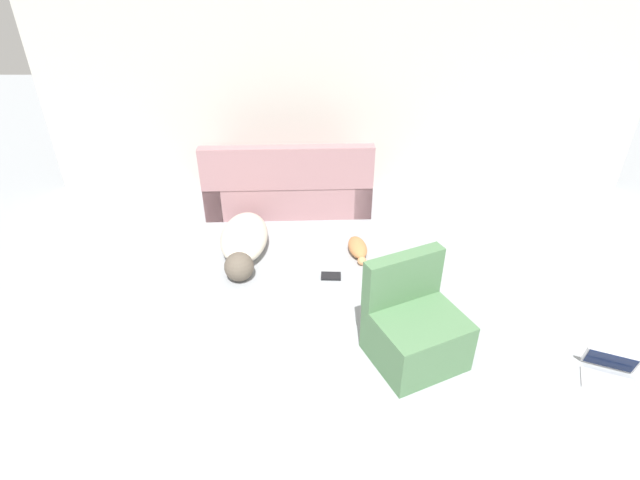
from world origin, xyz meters
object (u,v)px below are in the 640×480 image
book_black (330,276)px  side_chair (413,328)px  laptop_open (608,369)px  dog (242,241)px  cat (357,248)px  couch (287,186)px

book_black → side_chair: bearing=-59.2°
laptop_open → dog: bearing=172.0°
dog → side_chair: size_ratio=1.63×
cat → book_black: bearing=-43.2°
couch → dog: 1.09m
couch → book_black: bearing=106.2°
dog → cat: 1.17m
dog → book_black: bearing=62.0°
laptop_open → book_black: (-2.05, 1.26, -0.06)m
cat → laptop_open: 2.43m
dog → book_black: dog is taller
couch → laptop_open: size_ratio=4.39×
book_black → side_chair: 1.22m
cat → side_chair: side_chair is taller
couch → cat: (0.76, -1.02, -0.21)m
cat → laptop_open: laptop_open is taller
couch → book_black: (0.48, -1.43, -0.26)m
couch → cat: bearing=124.4°
couch → side_chair: (1.09, -2.46, 0.00)m
cat → laptop_open: bearing=38.3°
dog → laptop_open: bearing=58.1°
side_chair → couch: bearing=88.7°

